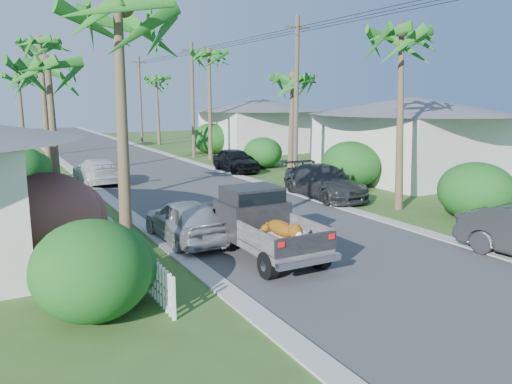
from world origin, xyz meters
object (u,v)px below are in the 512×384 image
parked_car_rf (235,160)px  house_right_far (261,127)px  parked_car_rm (324,182)px  house_right_near (409,141)px  parked_car_ln (185,220)px  palm_l_d (18,76)px  palm_l_c (40,42)px  palm_r_a (405,32)px  pickup_truck (256,221)px  palm_l_a (116,8)px  parked_car_lf (97,171)px  palm_r_d (156,78)px  utility_pole_d (140,99)px  palm_r_b (292,77)px  utility_pole_b (296,101)px  palm_l_b (48,63)px  utility_pole_c (193,100)px  palm_r_c (209,53)px

parked_car_rf → house_right_far: house_right_far is taller
parked_car_rm → house_right_near: (8.04, 2.55, 1.45)m
parked_car_ln → palm_l_d: (-2.90, 28.36, 5.71)m
palm_l_c → palm_r_a: bearing=-52.4°
parked_car_rm → palm_r_a: bearing=-65.4°
palm_r_a → pickup_truck: bearing=-162.8°
palm_l_a → palm_l_c: bearing=89.4°
parked_car_lf → palm_r_d: 24.23m
palm_l_c → utility_pole_d: size_ratio=1.02×
palm_r_b → palm_l_a: bearing=-136.8°
parked_car_rf → house_right_far: (8.00, 10.79, 1.37)m
palm_l_a → palm_l_d: 31.01m
pickup_truck → palm_l_a: 7.23m
parked_car_rm → utility_pole_b: utility_pole_b is taller
parked_car_rm → palm_l_b: bearing=171.2°
pickup_truck → utility_pole_c: bearing=72.7°
parked_car_rm → palm_r_c: 18.14m
utility_pole_d → palm_r_b: bearing=-88.0°
palm_l_a → utility_pole_d: (11.80, 40.00, -2.33)m
pickup_truck → parked_car_ln: size_ratio=1.20×
palm_l_c → utility_pole_d: bearing=61.1°
parked_car_rm → house_right_near: size_ratio=0.59×
palm_l_a → parked_car_lf: bearing=81.5°
parked_car_ln → palm_r_d: size_ratio=0.53×
palm_r_a → palm_r_d: (0.20, 34.00, -0.69)m
palm_l_b → palm_l_c: size_ratio=0.80×
parked_car_rm → parked_car_lf: size_ratio=1.10×
palm_l_d → utility_pole_d: (12.10, 9.00, -1.84)m
palm_r_b → palm_l_b: bearing=-167.4°
pickup_truck → house_right_near: (15.08, 8.59, 1.21)m
pickup_truck → utility_pole_b: bearing=51.3°
palm_l_d → pickup_truck: bearing=-81.8°
parked_car_rf → utility_pole_d: utility_pole_d is taller
utility_pole_b → utility_pole_d: same height
parked_car_rf → palm_l_d: 19.58m
palm_l_a → palm_l_d: bearing=90.6°
parked_car_rf → utility_pole_d: (0.60, 23.79, 3.85)m
pickup_truck → utility_pole_d: 40.49m
pickup_truck → parked_car_rm: size_ratio=0.96×
utility_pole_b → pickup_truck: bearing=-128.7°
parked_car_rf → utility_pole_c: (0.60, 8.79, 3.85)m
parked_car_rf → palm_l_a: palm_l_a is taller
pickup_truck → palm_r_c: 25.09m
house_right_far → palm_l_c: bearing=-157.2°
parked_car_rf → palm_l_a: bearing=-123.0°
utility_pole_d → house_right_near: bearing=-76.6°
house_right_far → palm_r_d: bearing=123.0°
utility_pole_c → palm_r_d: bearing=85.7°
palm_l_c → house_right_far: 21.41m
parked_car_lf → palm_r_a: 17.75m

